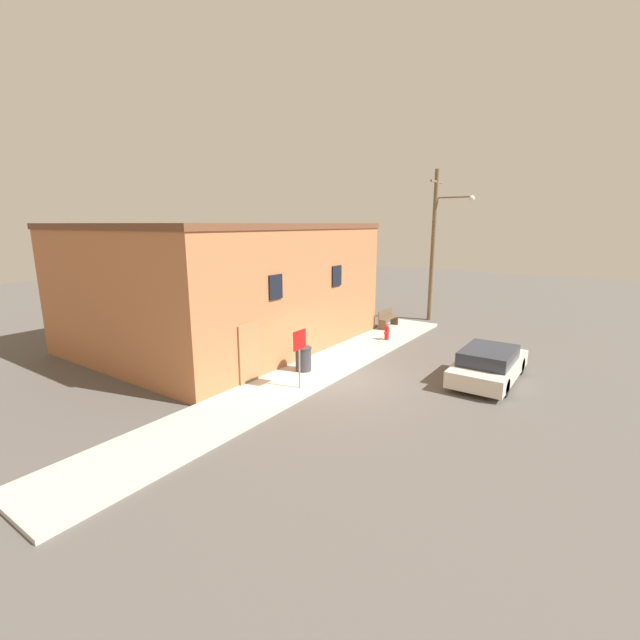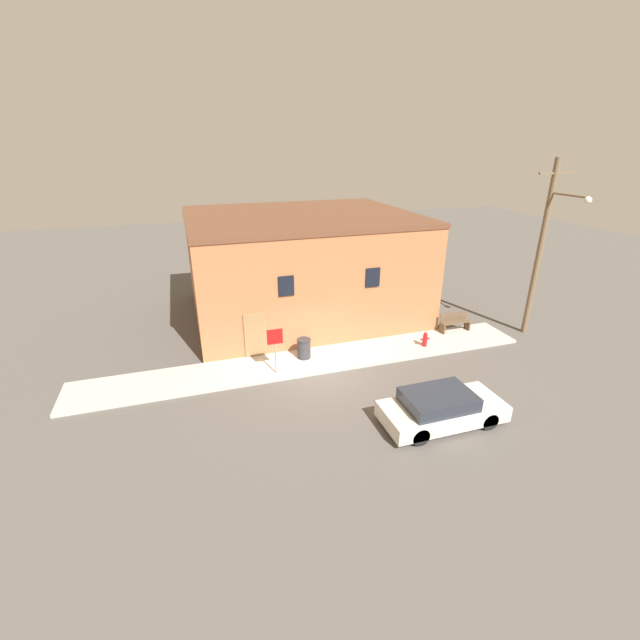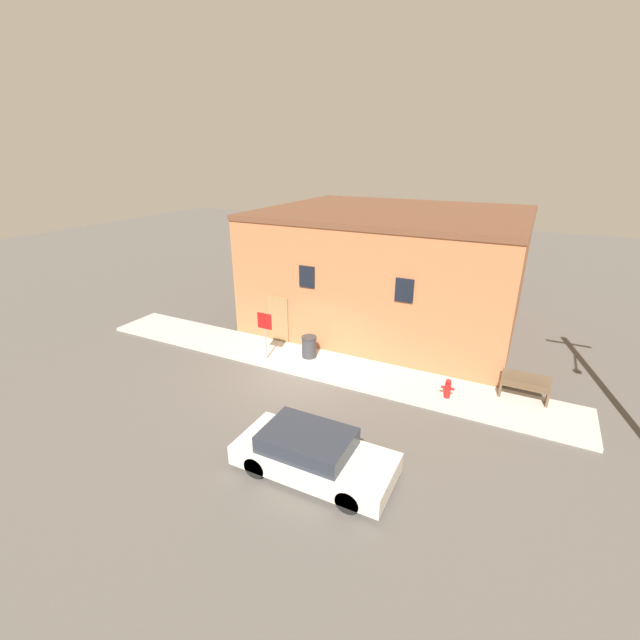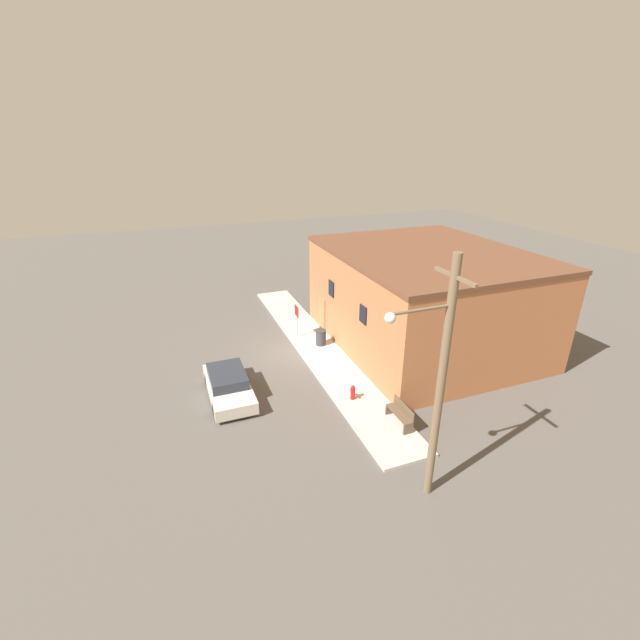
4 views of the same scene
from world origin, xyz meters
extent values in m
plane|color=#56514C|center=(0.00, 0.00, 0.00)|extent=(80.00, 80.00, 0.00)
cube|color=#BCB7AD|center=(0.00, 1.18, 0.06)|extent=(20.25, 2.36, 0.13)
cube|color=#B26B42|center=(1.26, 7.30, 2.67)|extent=(11.79, 9.87, 5.34)
cube|color=brown|center=(1.26, 7.30, 5.46)|extent=(11.89, 9.97, 0.24)
cube|color=black|center=(-0.81, 2.33, 3.31)|extent=(0.70, 0.08, 0.90)
cube|color=black|center=(3.32, 2.33, 3.31)|extent=(0.70, 0.08, 0.90)
cube|color=#937047|center=(-2.28, 2.33, 1.10)|extent=(1.00, 0.08, 2.20)
cylinder|color=red|center=(5.50, 0.85, 0.41)|extent=(0.22, 0.22, 0.56)
sphere|color=red|center=(5.50, 0.85, 0.74)|extent=(0.19, 0.19, 0.19)
cylinder|color=red|center=(5.34, 0.85, 0.49)|extent=(0.12, 0.10, 0.10)
cylinder|color=red|center=(5.67, 0.85, 0.49)|extent=(0.12, 0.10, 0.10)
cylinder|color=gray|center=(-1.77, 0.53, 1.13)|extent=(0.06, 0.06, 2.01)
cube|color=red|center=(-1.77, 0.51, 1.81)|extent=(0.66, 0.02, 0.66)
cube|color=brown|center=(7.13, 1.91, 0.37)|extent=(0.08, 0.44, 0.48)
cube|color=brown|center=(8.62, 1.91, 0.37)|extent=(0.08, 0.44, 0.48)
cube|color=brown|center=(7.88, 1.91, 0.63)|extent=(1.56, 0.44, 0.04)
cube|color=brown|center=(7.88, 2.11, 0.86)|extent=(1.56, 0.04, 0.42)
cylinder|color=#333338|center=(-0.28, 1.48, 0.55)|extent=(0.60, 0.60, 0.85)
cylinder|color=#2D2D2D|center=(-0.28, 1.48, 1.01)|extent=(0.63, 0.63, 0.06)
cylinder|color=brown|center=(11.43, 0.97, 4.25)|extent=(0.27, 0.27, 8.50)
cylinder|color=brown|center=(11.43, -0.01, 6.97)|extent=(0.10, 1.96, 0.10)
sphere|color=silver|center=(11.43, -0.99, 6.87)|extent=(0.32, 0.32, 0.32)
cube|color=brown|center=(11.43, 0.97, 7.82)|extent=(1.80, 0.10, 0.10)
cylinder|color=black|center=(4.38, -3.60, 0.31)|extent=(0.63, 0.20, 0.63)
cylinder|color=black|center=(4.38, -5.28, 0.31)|extent=(0.63, 0.20, 0.63)
cylinder|color=black|center=(1.71, -3.60, 0.31)|extent=(0.63, 0.20, 0.63)
cylinder|color=black|center=(1.71, -5.28, 0.31)|extent=(0.63, 0.20, 0.63)
cube|color=beige|center=(3.05, -4.44, 0.46)|extent=(4.31, 1.88, 0.57)
cube|color=#282D38|center=(2.83, -4.44, 0.98)|extent=(2.37, 1.65, 0.48)
camera|label=1|loc=(-12.57, -7.81, 5.56)|focal=24.00mm
camera|label=2|loc=(-4.85, -15.03, 9.18)|focal=24.00mm
camera|label=3|loc=(7.36, -12.66, 8.12)|focal=24.00mm
camera|label=4|loc=(20.67, -6.54, 11.40)|focal=24.00mm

